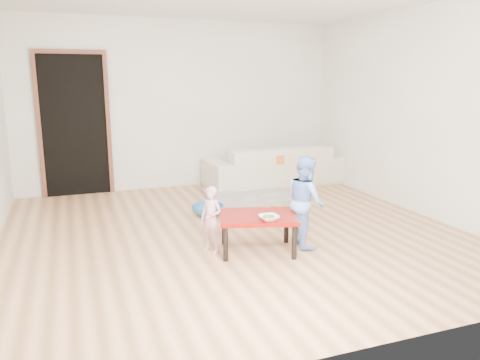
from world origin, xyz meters
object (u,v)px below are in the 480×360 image
bowl (269,218)px  basin (208,210)px  red_table (258,233)px  child_blue (306,201)px  sofa (274,165)px  child_pink (211,220)px

bowl → basin: bearing=95.2°
red_table → child_blue: 0.61m
child_blue → basin: bearing=29.2°
sofa → red_table: (-1.38, -2.69, -0.13)m
child_blue → sofa: bearing=-13.4°
red_table → child_pink: child_pink is taller
bowl → child_pink: (-0.48, 0.35, -0.07)m
red_table → bowl: size_ratio=3.96×
bowl → child_blue: child_blue is taller
sofa → red_table: bearing=60.5°
bowl → child_blue: bearing=22.6°
bowl → basin: (-0.15, 1.60, -0.34)m
sofa → basin: 1.99m
sofa → child_blue: (-0.84, -2.68, 0.15)m
red_table → basin: 1.42m
bowl → red_table: bearing=99.7°
child_pink → child_blue: child_blue is taller
sofa → child_blue: child_blue is taller
child_pink → child_blue: size_ratio=0.71×
sofa → bowl: bearing=62.7°
child_pink → basin: size_ratio=1.64×
child_blue → red_table: bearing=95.4°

